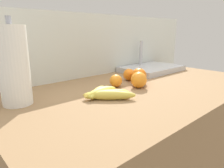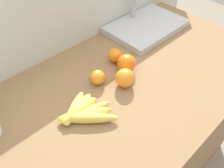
# 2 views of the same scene
# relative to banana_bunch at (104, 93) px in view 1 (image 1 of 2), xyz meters

# --- Properties ---
(counter) EXTENTS (1.42, 0.75, 0.92)m
(counter) POSITION_rel_banana_bunch_xyz_m (0.26, 0.01, -0.48)
(counter) COLOR olive
(counter) RESTS_ON ground
(wall_back) EXTENTS (1.82, 0.06, 1.30)m
(wall_back) POSITION_rel_banana_bunch_xyz_m (0.26, 0.41, -0.29)
(wall_back) COLOR silver
(wall_back) RESTS_ON ground
(banana_bunch) EXTENTS (0.21, 0.22, 0.04)m
(banana_bunch) POSITION_rel_banana_bunch_xyz_m (0.00, 0.00, 0.00)
(banana_bunch) COLOR #DBC74C
(banana_bunch) RESTS_ON counter
(orange_far_right) EXTENTS (0.06, 0.06, 0.06)m
(orange_far_right) POSITION_rel_banana_bunch_xyz_m (0.16, 0.09, 0.01)
(orange_far_right) COLOR orange
(orange_far_right) RESTS_ON counter
(orange_back_right) EXTENTS (0.07, 0.07, 0.07)m
(orange_back_right) POSITION_rel_banana_bunch_xyz_m (0.31, 0.15, 0.01)
(orange_back_right) COLOR orange
(orange_back_right) RESTS_ON counter
(orange_back_left) EXTENTS (0.08, 0.08, 0.08)m
(orange_back_left) POSITION_rel_banana_bunch_xyz_m (0.30, 0.06, 0.02)
(orange_back_left) COLOR orange
(orange_back_left) RESTS_ON counter
(orange_right) EXTENTS (0.08, 0.08, 0.08)m
(orange_right) POSITION_rel_banana_bunch_xyz_m (0.23, 0.01, 0.02)
(orange_right) COLOR orange
(orange_right) RESTS_ON counter
(paper_towel_roll) EXTENTS (0.11, 0.11, 0.33)m
(paper_towel_roll) POSITION_rel_banana_bunch_xyz_m (-0.30, 0.17, 0.13)
(paper_towel_roll) COLOR white
(paper_towel_roll) RESTS_ON counter
(sink_basin) EXTENTS (0.43, 0.29, 0.21)m
(sink_basin) POSITION_rel_banana_bunch_xyz_m (0.64, 0.23, 0.00)
(sink_basin) COLOR #B7BABF
(sink_basin) RESTS_ON counter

